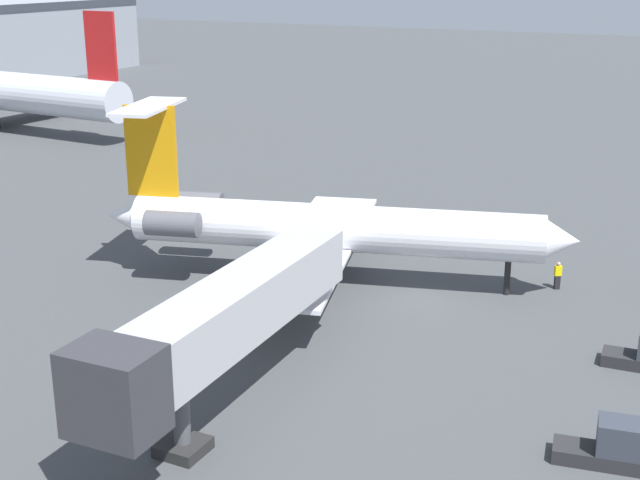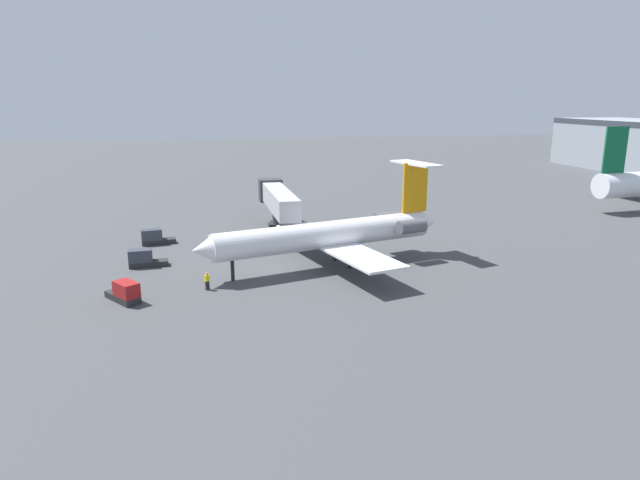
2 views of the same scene
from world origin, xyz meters
name	(u,v)px [view 1 (image 1 of 2)]	position (x,y,z in m)	size (l,w,h in m)	color
ground_plane	(422,295)	(0.00, 0.00, -0.05)	(400.00, 400.00, 0.10)	#424447
regional_jet	(320,226)	(-0.81, 6.29, 3.57)	(21.61, 28.22, 10.47)	white
jet_bridge	(216,324)	(-17.85, 2.50, 4.45)	(17.96, 3.45, 6.14)	#ADADB2
ground_crew_marshaller	(558,275)	(4.44, -6.85, 0.86)	(0.43, 0.48, 1.69)	black
baggage_tug_spare	(619,446)	(-13.85, -13.14, 0.84)	(2.03, 4.17, 1.90)	#262628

